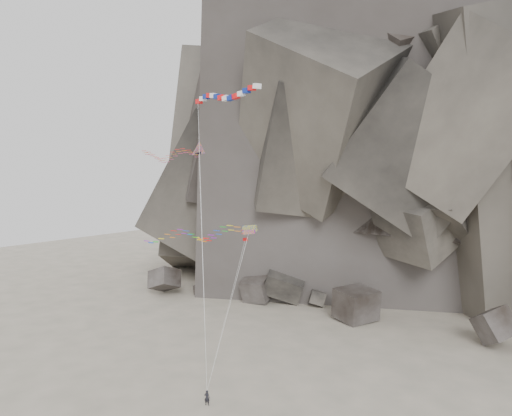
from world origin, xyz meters
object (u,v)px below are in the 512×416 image
Objects in this scene: kite_flyer at (207,397)px; delta_kite at (167,154)px; parafoil_kite at (191,234)px; banner_kite at (225,97)px; pennant_kite at (237,273)px.

kite_flyer is 0.07× the size of delta_kite.
kite_flyer is 0.10× the size of parafoil_kite.
banner_kite is 18.01m from pennant_kite.
pennant_kite is at bearing -163.26° from kite_flyer.
parafoil_kite is at bearing -6.32° from delta_kite.
delta_kite is at bearing 178.92° from banner_kite.
delta_kite is 1.64× the size of pennant_kite.
kite_flyer is at bearing -4.79° from delta_kite.
parafoil_kite reaches higher than pennant_kite.
parafoil_kite reaches higher than kite_flyer.
kite_flyer is 0.06× the size of banner_kite.
delta_kite reaches higher than kite_flyer.
delta_kite is (-9.65, 4.46, 25.74)m from kite_flyer.
delta_kite is at bearing 144.24° from pennant_kite.
pennant_kite reaches higher than kite_flyer.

